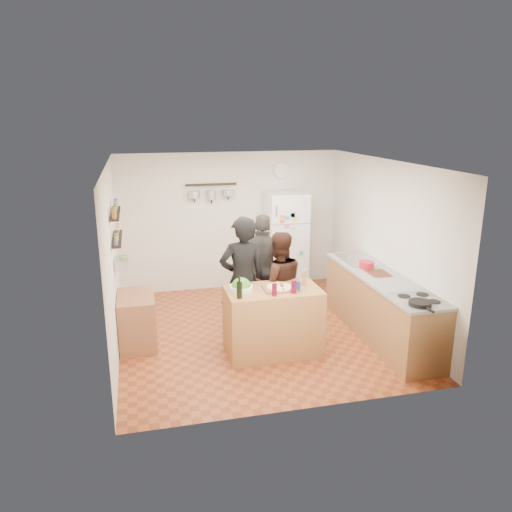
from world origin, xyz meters
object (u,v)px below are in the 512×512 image
object	(u,v)px
salad_bowl	(241,288)
pepper_mill	(304,279)
person_back	(263,269)
prep_island	(273,321)
wall_clock	(281,171)
salt_canister	(298,286)
side_table	(137,320)
person_left	(243,280)
fridge	(285,242)
person_center	(278,285)
skillet	(420,303)
counter_run	(380,307)
red_bowl	(366,265)
wine_bottle	(239,290)

from	to	relation	value
salad_bowl	pepper_mill	xyz separation A→B (m)	(0.87, 0.00, 0.06)
person_back	prep_island	bearing A→B (deg)	103.78
pepper_mill	wall_clock	distance (m)	2.98
salt_canister	side_table	distance (m)	2.31
person_left	fridge	size ratio (longest dim) A/B	1.01
person_left	fridge	xyz separation A→B (m)	(1.22, 1.96, -0.01)
person_center	fridge	xyz separation A→B (m)	(0.69, 1.93, 0.12)
salt_canister	person_center	size ratio (longest dim) A/B	0.08
skillet	fridge	bearing A→B (deg)	100.70
prep_island	counter_run	bearing A→B (deg)	4.70
prep_island	side_table	bearing A→B (deg)	159.60
counter_run	skillet	xyz separation A→B (m)	(-0.10, -1.14, 0.50)
counter_run	side_table	size ratio (longest dim) A/B	3.29
pepper_mill	red_bowl	distance (m)	1.27
side_table	red_bowl	bearing A→B (deg)	-1.69
red_bowl	wall_clock	distance (m)	2.60
wine_bottle	person_back	size ratio (longest dim) A/B	0.12
wine_bottle	wall_clock	world-z (taller)	wall_clock
wine_bottle	pepper_mill	bearing A→B (deg)	15.87
wine_bottle	fridge	world-z (taller)	fridge
salt_canister	person_back	size ratio (longest dim) A/B	0.07
salt_canister	fridge	xyz separation A→B (m)	(0.61, 2.56, -0.07)
pepper_mill	person_center	bearing A→B (deg)	116.87
person_left	side_table	world-z (taller)	person_left
wine_bottle	side_table	world-z (taller)	wine_bottle
counter_run	person_center	bearing A→B (deg)	165.71
wine_bottle	fridge	bearing A→B (deg)	62.07
person_back	fridge	world-z (taller)	fridge
pepper_mill	counter_run	size ratio (longest dim) A/B	0.07
prep_island	salad_bowl	xyz separation A→B (m)	(-0.42, 0.05, 0.49)
person_center	prep_island	bearing A→B (deg)	68.15
prep_island	fridge	bearing A→B (deg)	69.56
pepper_mill	person_center	world-z (taller)	person_center
fridge	wine_bottle	bearing A→B (deg)	-117.93
wine_bottle	counter_run	world-z (taller)	wine_bottle
wine_bottle	side_table	bearing A→B (deg)	145.45
person_back	salt_canister	bearing A→B (deg)	118.91
salad_bowl	person_left	world-z (taller)	person_left
salad_bowl	skillet	size ratio (longest dim) A/B	1.14
skillet	red_bowl	size ratio (longest dim) A/B	1.21
prep_island	salt_canister	size ratio (longest dim) A/B	9.98
pepper_mill	counter_run	distance (m)	1.33
salt_canister	red_bowl	size ratio (longest dim) A/B	0.55
pepper_mill	person_back	size ratio (longest dim) A/B	0.11
salt_canister	person_center	bearing A→B (deg)	97.25
pepper_mill	skillet	size ratio (longest dim) A/B	0.67
salt_canister	wall_clock	distance (m)	3.18
fridge	side_table	xyz separation A→B (m)	(-2.69, -1.77, -0.54)
skillet	wine_bottle	bearing A→B (deg)	159.14
prep_island	person_left	world-z (taller)	person_left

